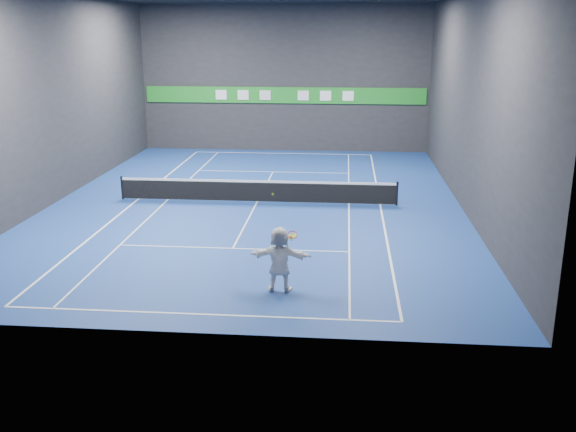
# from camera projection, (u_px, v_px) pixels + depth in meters

# --- Properties ---
(ground) EXTENTS (26.00, 26.00, 0.00)m
(ground) POSITION_uv_depth(u_px,v_px,m) (257.00, 202.00, 28.81)
(ground) COLOR navy
(ground) RESTS_ON ground
(wall_back) EXTENTS (18.00, 0.10, 9.00)m
(wall_back) POSITION_uv_depth(u_px,v_px,m) (284.00, 79.00, 39.99)
(wall_back) COLOR #262629
(wall_back) RESTS_ON ground
(wall_front) EXTENTS (18.00, 0.10, 9.00)m
(wall_front) POSITION_uv_depth(u_px,v_px,m) (180.00, 159.00, 15.12)
(wall_front) COLOR #262629
(wall_front) RESTS_ON ground
(wall_left) EXTENTS (0.10, 26.00, 9.00)m
(wall_left) POSITION_uv_depth(u_px,v_px,m) (54.00, 99.00, 28.32)
(wall_left) COLOR #262629
(wall_left) RESTS_ON ground
(wall_right) EXTENTS (0.10, 26.00, 9.00)m
(wall_right) POSITION_uv_depth(u_px,v_px,m) (469.00, 103.00, 26.78)
(wall_right) COLOR #262629
(wall_right) RESTS_ON ground
(baseline_near) EXTENTS (10.98, 0.08, 0.01)m
(baseline_near) POSITION_uv_depth(u_px,v_px,m) (198.00, 314.00, 17.43)
(baseline_near) COLOR white
(baseline_near) RESTS_ON ground
(baseline_far) EXTENTS (10.98, 0.08, 0.01)m
(baseline_far) POSITION_uv_depth(u_px,v_px,m) (283.00, 153.00, 40.18)
(baseline_far) COLOR white
(baseline_far) RESTS_ON ground
(sideline_doubles_left) EXTENTS (0.08, 23.78, 0.01)m
(sideline_doubles_left) POSITION_uv_depth(u_px,v_px,m) (138.00, 199.00, 29.27)
(sideline_doubles_left) COLOR white
(sideline_doubles_left) RESTS_ON ground
(sideline_doubles_right) EXTENTS (0.08, 23.78, 0.01)m
(sideline_doubles_right) POSITION_uv_depth(u_px,v_px,m) (380.00, 205.00, 28.34)
(sideline_doubles_right) COLOR white
(sideline_doubles_right) RESTS_ON ground
(sideline_singles_left) EXTENTS (0.06, 23.78, 0.01)m
(sideline_singles_left) POSITION_uv_depth(u_px,v_px,m) (168.00, 200.00, 29.16)
(sideline_singles_left) COLOR white
(sideline_singles_left) RESTS_ON ground
(sideline_singles_right) EXTENTS (0.06, 23.78, 0.01)m
(sideline_singles_right) POSITION_uv_depth(u_px,v_px,m) (349.00, 204.00, 28.46)
(sideline_singles_right) COLOR white
(sideline_singles_right) RESTS_ON ground
(service_line_near) EXTENTS (8.23, 0.06, 0.01)m
(service_line_near) POSITION_uv_depth(u_px,v_px,m) (233.00, 248.00, 22.68)
(service_line_near) COLOR white
(service_line_near) RESTS_ON ground
(service_line_far) EXTENTS (8.23, 0.06, 0.01)m
(service_line_far) POSITION_uv_depth(u_px,v_px,m) (273.00, 172.00, 34.93)
(service_line_far) COLOR white
(service_line_far) RESTS_ON ground
(center_service_line) EXTENTS (0.06, 12.80, 0.01)m
(center_service_line) POSITION_uv_depth(u_px,v_px,m) (257.00, 202.00, 28.81)
(center_service_line) COLOR white
(center_service_line) RESTS_ON ground
(player) EXTENTS (1.85, 0.66, 1.97)m
(player) POSITION_uv_depth(u_px,v_px,m) (280.00, 259.00, 18.76)
(player) COLOR white
(player) RESTS_ON ground
(tennis_ball) EXTENTS (0.07, 0.07, 0.07)m
(tennis_ball) POSITION_uv_depth(u_px,v_px,m) (273.00, 194.00, 18.40)
(tennis_ball) COLOR #BAD223
(tennis_ball) RESTS_ON player
(tennis_net) EXTENTS (12.50, 0.10, 1.07)m
(tennis_net) POSITION_uv_depth(u_px,v_px,m) (257.00, 190.00, 28.66)
(tennis_net) COLOR black
(tennis_net) RESTS_ON ground
(sponsor_banner) EXTENTS (17.64, 0.11, 1.00)m
(sponsor_banner) POSITION_uv_depth(u_px,v_px,m) (284.00, 95.00, 40.20)
(sponsor_banner) COLOR #1F8F27
(sponsor_banner) RESTS_ON wall_back
(tennis_racket) EXTENTS (0.43, 0.39, 0.59)m
(tennis_racket) POSITION_uv_depth(u_px,v_px,m) (292.00, 236.00, 18.58)
(tennis_racket) COLOR red
(tennis_racket) RESTS_ON player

